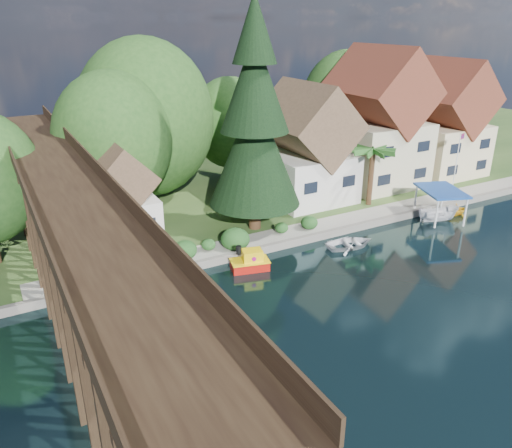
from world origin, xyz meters
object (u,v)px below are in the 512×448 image
at_px(house_center, 377,127).
at_px(flagpole, 457,158).
at_px(boat_canopy, 439,208).
at_px(boat_white_a, 350,242).
at_px(conifer, 255,123).
at_px(tugboat, 250,262).
at_px(house_right, 442,126).
at_px(house_left, 306,151).
at_px(boat_yellow, 457,208).
at_px(shed, 121,200).
at_px(trestle_bridge, 72,239).
at_px(palm_tree, 373,153).

distance_m(house_center, flagpole, 8.48).
bearing_deg(boat_canopy, boat_white_a, -177.22).
xyz_separation_m(conifer, tugboat, (-3.42, -5.55, -8.62)).
relative_size(house_right, flagpole, 1.99).
distance_m(house_center, boat_white_a, 16.95).
bearing_deg(tugboat, conifer, 58.38).
height_order(conifer, boat_white_a, conifer).
distance_m(conifer, boat_canopy, 18.23).
relative_size(house_center, boat_white_a, 3.60).
distance_m(flagpole, tugboat, 24.55).
height_order(house_left, boat_canopy, house_left).
distance_m(house_center, house_right, 9.04).
bearing_deg(flagpole, tugboat, -172.75).
relative_size(flagpole, boat_yellow, 2.64).
distance_m(flagpole, boat_yellow, 5.26).
bearing_deg(boat_white_a, boat_yellow, -78.76).
bearing_deg(shed, trestle_bridge, -118.19).
xyz_separation_m(flagpole, boat_canopy, (-5.21, -3.05, -3.06)).
distance_m(boat_white_a, boat_yellow, 12.95).
bearing_deg(conifer, shed, 164.69).
relative_size(house_center, boat_yellow, 5.86).
distance_m(trestle_bridge, boat_white_a, 21.02).
height_order(trestle_bridge, flagpole, trestle_bridge).
relative_size(tugboat, boat_white_a, 0.78).
height_order(house_left, conifer, conifer).
xyz_separation_m(trestle_bridge, boat_canopy, (30.62, 1.00, -4.08)).
height_order(house_center, boat_white_a, house_center).
relative_size(shed, palm_tree, 1.38).
relative_size(trestle_bridge, boat_yellow, 18.65).
relative_size(house_left, boat_canopy, 2.03).
xyz_separation_m(trestle_bridge, house_right, (41.00, 10.83, 0.43)).
xyz_separation_m(house_left, house_center, (9.00, 0.50, 1.28)).
distance_m(house_left, boat_yellow, 14.79).
bearing_deg(boat_yellow, boat_white_a, 100.74).
height_order(shed, tugboat, shed).
bearing_deg(shed, house_left, 4.77).
relative_size(palm_tree, tugboat, 1.88).
relative_size(house_center, tugboat, 4.62).
bearing_deg(conifer, trestle_bridge, -156.68).
bearing_deg(boat_canopy, house_center, 82.40).
xyz_separation_m(house_right, boat_yellow, (-7.65, -9.56, -5.15)).
height_order(house_right, palm_tree, house_right).
distance_m(shed, conifer, 11.85).
bearing_deg(tugboat, boat_canopy, 0.03).
bearing_deg(house_left, boat_canopy, -52.19).
bearing_deg(conifer, boat_canopy, -19.72).
bearing_deg(shed, palm_tree, -7.75).
bearing_deg(conifer, tugboat, -121.62).
height_order(house_right, shed, house_right).
bearing_deg(boat_white_a, conifer, 48.88).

